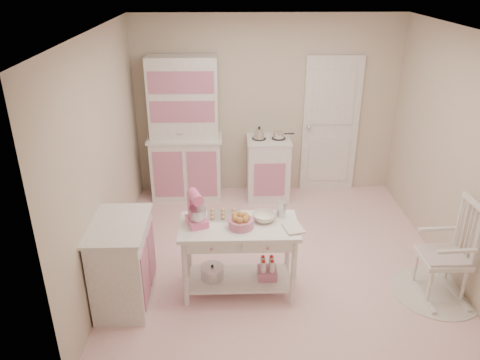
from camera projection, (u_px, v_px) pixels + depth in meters
name	position (u px, v px, depth m)	size (l,w,h in m)	color
room_shell	(282.00, 125.00, 4.90)	(3.84, 3.84, 2.62)	pink
door	(331.00, 126.00, 6.89)	(0.82, 0.05, 2.04)	white
hutch	(185.00, 130.00, 6.64)	(1.06, 0.50, 2.08)	white
stove	(268.00, 168.00, 6.86)	(0.62, 0.57, 0.92)	white
base_cabinet	(123.00, 264.00, 4.67)	(0.54, 0.84, 0.92)	white
lace_rug	(435.00, 292.00, 4.98)	(0.92, 0.92, 0.01)	white
rocking_chair	(445.00, 249.00, 4.75)	(0.48, 0.72, 1.10)	white
work_table	(239.00, 258.00, 4.86)	(1.20, 0.60, 0.80)	white
stand_mixer	(196.00, 209.00, 4.63)	(0.20, 0.28, 0.34)	pink
cookie_tray	(224.00, 215.00, 4.85)	(0.34, 0.24, 0.02)	silver
bread_basket	(241.00, 223.00, 4.63)	(0.25, 0.25, 0.09)	#C57193
mixing_bowl	(264.00, 217.00, 4.76)	(0.24, 0.24, 0.08)	silver
metal_pitcher	(281.00, 209.00, 4.82)	(0.10, 0.10, 0.17)	silver
recipe_book	(285.00, 229.00, 4.59)	(0.18, 0.24, 0.02)	silver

